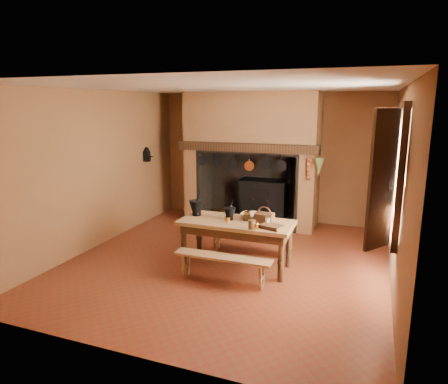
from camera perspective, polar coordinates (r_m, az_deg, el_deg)
name	(u,v)px	position (r m, az deg, el deg)	size (l,w,h in m)	color
floor	(228,261)	(6.72, 0.52, -9.81)	(5.50, 5.50, 0.00)	maroon
ceiling	(228,87)	(6.23, 0.57, 14.78)	(5.50, 5.50, 0.00)	silver
back_wall	(270,157)	(8.93, 6.64, 4.97)	(5.00, 0.02, 2.80)	brown
wall_left	(98,169)	(7.55, -17.60, 3.12)	(0.02, 5.50, 2.80)	brown
wall_right	(399,190)	(5.97, 23.71, 0.32)	(0.02, 5.50, 2.80)	brown
wall_front	(129,226)	(3.93, -13.42, -4.81)	(5.00, 0.02, 2.80)	brown
chimney_breast	(252,140)	(8.54, 4.02, 7.47)	(2.95, 0.96, 2.80)	brown
iron_range	(264,200)	(8.82, 5.75, -1.16)	(1.12, 0.55, 1.60)	black
hearth_pans	(218,215)	(9.01, -0.89, -3.36)	(0.51, 0.62, 0.20)	orange
hanging_pans	(243,164)	(8.13, 2.69, 4.03)	(1.92, 0.29, 0.27)	black
onion_string	(309,169)	(7.81, 12.04, 3.21)	(0.12, 0.10, 0.46)	#9C451C
herb_bunch	(319,167)	(7.78, 13.36, 3.48)	(0.20, 0.20, 0.35)	#515D2C
window	(390,172)	(5.51, 22.60, 2.68)	(0.39, 1.75, 1.76)	white
wall_coffee_mill	(147,153)	(8.75, -10.97, 5.44)	(0.23, 0.16, 0.31)	black
work_table	(237,228)	(6.28, 1.82, -5.20)	(1.76, 0.78, 0.76)	tan
bench_front	(223,263)	(5.85, -0.19, -10.07)	(1.45, 0.25, 0.41)	tan
bench_back	(248,237)	(6.96, 3.50, -6.39)	(1.43, 0.25, 0.40)	tan
mortar_large	(197,207)	(6.54, -3.94, -2.16)	(0.25, 0.25, 0.42)	black
mortar_small	(230,213)	(6.28, 0.81, -3.03)	(0.19, 0.19, 0.33)	black
coffee_grinder	(247,216)	(6.28, 3.30, -3.45)	(0.16, 0.14, 0.17)	#341B10
brass_mug_a	(228,220)	(6.16, 0.54, -3.95)	(0.08, 0.08, 0.09)	orange
brass_mug_b	(270,216)	(6.40, 6.65, -3.36)	(0.09, 0.09, 0.10)	orange
mixing_bowl	(251,216)	(6.40, 3.91, -3.39)	(0.34, 0.34, 0.08)	#B7B08D
stoneware_crock	(252,224)	(5.85, 4.01, -4.64)	(0.11, 0.11, 0.14)	brown
glass_jar	(268,222)	(6.03, 6.24, -4.21)	(0.07, 0.07, 0.12)	beige
wicker_basket	(264,218)	(6.14, 5.76, -3.66)	(0.29, 0.21, 0.26)	#442314
wooden_tray	(272,227)	(5.91, 6.84, -4.94)	(0.32, 0.23, 0.05)	#341B10
brass_cup	(255,226)	(5.86, 4.47, -4.82)	(0.12, 0.12, 0.10)	orange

